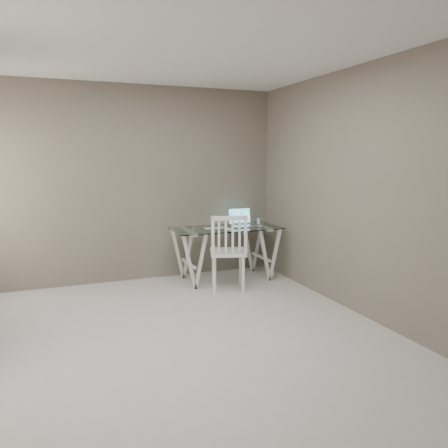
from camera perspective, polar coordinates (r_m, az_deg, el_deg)
The scene contains 7 objects.
room at distance 3.98m, azimuth -6.43°, elevation 8.53°, with size 4.50×4.52×2.71m.
desk at distance 6.18m, azimuth 0.27°, elevation -3.81°, with size 1.50×0.70×0.75m.
chair at distance 5.65m, azimuth 0.59°, elevation -3.25°, with size 0.57×0.57×1.00m.
laptop at distance 6.27m, azimuth 2.33°, elevation 0.32°, with size 0.36×0.30×0.25m.
keyboard at distance 6.03m, azimuth -1.27°, elevation -0.57°, with size 0.30×0.13×0.01m, color silver.
mouse at distance 5.87m, azimuth 0.55°, elevation -0.70°, with size 0.11×0.06×0.03m, color white.
phone_dock at distance 6.28m, azimuth 4.51°, elevation 0.07°, with size 0.07×0.07×0.13m.
Camera 1 is at (-1.11, -3.82, 1.73)m, focal length 35.00 mm.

